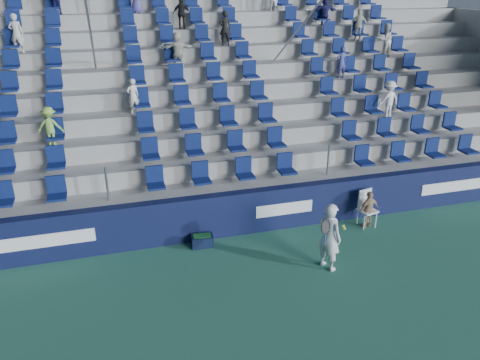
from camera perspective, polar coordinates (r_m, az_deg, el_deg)
name	(u,v)px	position (r m, az deg, el deg)	size (l,w,h in m)	color
ground	(268,306)	(10.16, 3.41, -15.08)	(70.00, 70.00, 0.00)	#2D6B51
sponsor_wall	(229,214)	(12.37, -1.33, -4.18)	(24.00, 0.32, 1.20)	#10163B
grandstand	(191,110)	(16.50, -5.97, 8.48)	(24.00, 8.17, 6.63)	gray
tennis_player	(330,236)	(11.06, 10.86, -6.78)	(0.71, 0.72, 1.67)	silver
line_judge_chair	(366,205)	(13.35, 15.10, -2.98)	(0.54, 0.55, 1.02)	white
line_judge	(369,209)	(13.25, 15.42, -3.46)	(0.62, 0.26, 1.06)	tan
ball_bin	(202,240)	(12.08, -4.62, -7.32)	(0.57, 0.40, 0.31)	black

